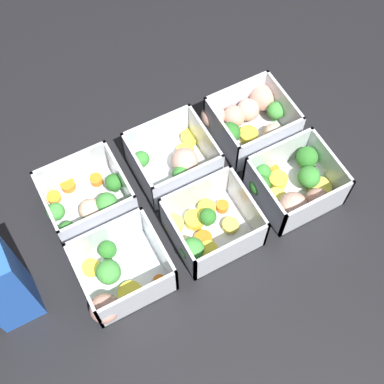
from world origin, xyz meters
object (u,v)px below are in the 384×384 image
container_near_left (116,277)px  container_far_right (248,119)px  juice_carton (1,285)px  container_near_right (295,187)px  container_far_center (178,161)px  container_near_center (207,228)px  container_far_left (88,203)px

container_near_left → container_far_right: (0.34, 0.16, -0.00)m
juice_carton → container_near_left: bearing=-15.3°
container_near_right → container_near_left: bearing=-179.6°
container_near_right → container_far_center: 0.21m
container_near_left → container_far_center: 0.23m
container_near_center → container_far_left: size_ratio=0.97×
container_far_center → juice_carton: juice_carton is taller
container_near_center → container_far_center: same height
container_near_center → container_near_right: size_ratio=0.99×
container_near_right → container_far_center: size_ratio=0.97×
container_near_right → container_far_left: bearing=156.6°
container_near_center → container_far_left: 0.21m
juice_carton → container_far_right: bearing=14.0°
container_near_center → container_far_right: size_ratio=0.89×
juice_carton → container_far_center: bearing=17.0°
container_near_left → container_near_right: (0.34, 0.00, -0.00)m
container_far_center → container_far_right: 0.16m
container_far_left → container_far_center: (0.17, 0.00, 0.00)m
container_far_left → container_far_right: 0.33m
container_far_center → container_far_right: (0.16, 0.02, -0.00)m
container_near_left → container_far_left: same height
container_near_left → container_near_center: (0.17, 0.01, -0.00)m
container_near_left → container_near_right: same height
container_near_left → container_far_center: size_ratio=1.04×
container_near_right → container_far_center: same height
container_near_center → container_far_right: same height
container_near_right → juice_carton: 0.49m
container_near_center → container_near_right: bearing=-1.5°
container_near_right → container_far_left: (-0.32, 0.14, -0.00)m
container_far_left → container_far_center: 0.17m
container_far_center → container_far_right: bearing=7.3°
container_far_right → juice_carton: size_ratio=0.77×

